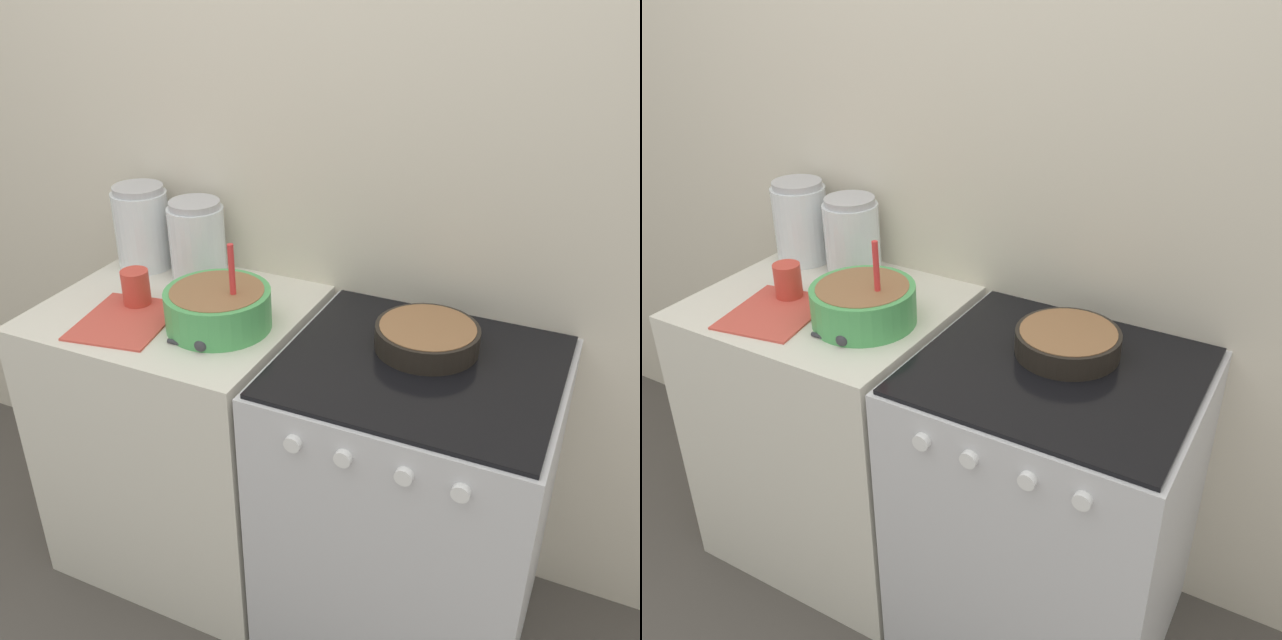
{
  "view_description": "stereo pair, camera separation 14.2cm",
  "coord_description": "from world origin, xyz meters",
  "views": [
    {
      "loc": [
        0.75,
        -1.13,
        1.81
      ],
      "look_at": [
        0.09,
        0.33,
        0.94
      ],
      "focal_mm": 40.0,
      "sensor_mm": 36.0,
      "label": 1
    },
    {
      "loc": [
        0.88,
        -1.07,
        1.81
      ],
      "look_at": [
        0.09,
        0.33,
        0.94
      ],
      "focal_mm": 40.0,
      "sensor_mm": 36.0,
      "label": 2
    }
  ],
  "objects": [
    {
      "name": "stove",
      "position": [
        0.36,
        0.31,
        0.44
      ],
      "size": [
        0.7,
        0.64,
        0.89
      ],
      "color": "silver",
      "rests_on": "ground_plane"
    },
    {
      "name": "baking_pan",
      "position": [
        0.35,
        0.39,
        0.92
      ],
      "size": [
        0.26,
        0.26,
        0.06
      ],
      "color": "black",
      "rests_on": "stove"
    },
    {
      "name": "measuring_spoon",
      "position": [
        -0.17,
        0.14,
        0.9
      ],
      "size": [
        0.12,
        0.04,
        0.04
      ],
      "color": "#333338",
      "rests_on": "countertop_cabinet"
    },
    {
      "name": "storage_jar_middle",
      "position": [
        -0.4,
        0.52,
        0.99
      ],
      "size": [
        0.17,
        0.17,
        0.24
      ],
      "color": "silver",
      "rests_on": "countertop_cabinet"
    },
    {
      "name": "countertop_cabinet",
      "position": [
        -0.36,
        0.31,
        0.44
      ],
      "size": [
        0.72,
        0.62,
        0.89
      ],
      "color": "silver",
      "rests_on": "ground_plane"
    },
    {
      "name": "storage_jar_left",
      "position": [
        -0.6,
        0.52,
        1.0
      ],
      "size": [
        0.17,
        0.17,
        0.26
      ],
      "color": "silver",
      "rests_on": "countertop_cabinet"
    },
    {
      "name": "tin_can",
      "position": [
        -0.46,
        0.28,
        0.94
      ],
      "size": [
        0.08,
        0.08,
        0.1
      ],
      "color": "#CC3F33",
      "rests_on": "countertop_cabinet"
    },
    {
      "name": "recipe_page",
      "position": [
        -0.43,
        0.18,
        0.89
      ],
      "size": [
        0.27,
        0.31,
        0.01
      ],
      "color": "#CC4C3F",
      "rests_on": "countertop_cabinet"
    },
    {
      "name": "mixing_bowl",
      "position": [
        -0.18,
        0.27,
        0.95
      ],
      "size": [
        0.28,
        0.28,
        0.24
      ],
      "color": "#4CA559",
      "rests_on": "countertop_cabinet"
    },
    {
      "name": "wall_back",
      "position": [
        0.0,
        0.64,
        1.2
      ],
      "size": [
        4.43,
        0.05,
        2.4
      ],
      "color": "beige",
      "rests_on": "ground_plane"
    }
  ]
}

